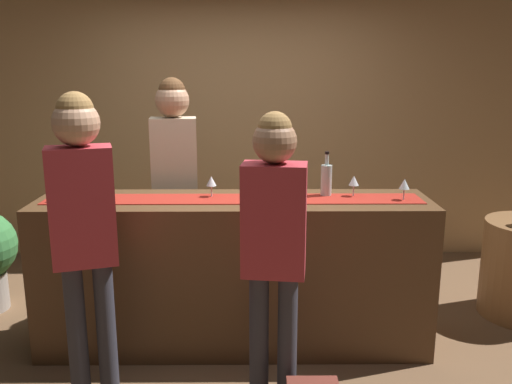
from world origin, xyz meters
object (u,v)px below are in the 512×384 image
object	(u,v)px
wine_glass_mid_counter	(354,181)
wine_glass_far_end	(404,185)
wine_glass_near_customer	(211,182)
customer_sipping	(274,231)
customer_browsing	(83,215)
wine_bottle_clear	(326,179)
bartender	(175,168)
wine_bottle_green	(79,184)

from	to	relation	value
wine_glass_mid_counter	wine_glass_far_end	size ratio (longest dim) A/B	1.00
wine_glass_near_customer	customer_sipping	xyz separation A→B (m)	(0.39, -0.74, -0.11)
wine_glass_far_end	customer_sipping	size ratio (longest dim) A/B	0.09
wine_glass_mid_counter	wine_glass_far_end	world-z (taller)	same
wine_glass_far_end	customer_browsing	xyz separation A→B (m)	(-1.90, -0.58, -0.04)
wine_glass_near_customer	wine_glass_mid_counter	size ratio (longest dim) A/B	1.00
wine_glass_far_end	wine_bottle_clear	bearing A→B (deg)	164.27
bartender	customer_browsing	xyz separation A→B (m)	(-0.33, -1.20, -0.03)
wine_bottle_clear	wine_bottle_green	bearing A→B (deg)	-175.26
bartender	wine_glass_near_customer	bearing A→B (deg)	115.35
wine_bottle_green	wine_bottle_clear	bearing A→B (deg)	4.74
wine_bottle_clear	customer_sipping	distance (m)	0.87
wine_glass_near_customer	wine_glass_mid_counter	world-z (taller)	same
bartender	customer_sipping	xyz separation A→B (m)	(0.70, -1.25, -0.11)
wine_bottle_green	wine_glass_near_customer	xyz separation A→B (m)	(0.85, 0.10, -0.01)
wine_glass_far_end	customer_sipping	bearing A→B (deg)	-143.92
customer_sipping	wine_bottle_green	bearing A→B (deg)	160.01
wine_glass_near_customer	customer_sipping	size ratio (longest dim) A/B	0.09
wine_glass_far_end	bartender	bearing A→B (deg)	158.46
wine_bottle_green	wine_glass_near_customer	distance (m)	0.85
wine_glass_far_end	customer_browsing	size ratio (longest dim) A/B	0.08
wine_glass_near_customer	customer_browsing	bearing A→B (deg)	-133.22
wine_glass_far_end	wine_glass_mid_counter	bearing A→B (deg)	160.60
wine_bottle_clear	bartender	size ratio (longest dim) A/B	0.17
wine_bottle_clear	wine_glass_far_end	bearing A→B (deg)	-15.73
wine_bottle_clear	customer_browsing	xyz separation A→B (m)	(-1.41, -0.72, -0.04)
wine_bottle_green	wine_glass_mid_counter	world-z (taller)	wine_bottle_green
wine_bottle_green	customer_browsing	xyz separation A→B (m)	(0.20, -0.59, -0.04)
wine_glass_near_customer	bartender	bearing A→B (deg)	121.38
wine_bottle_green	bartender	world-z (taller)	bartender
wine_glass_mid_counter	bartender	bearing A→B (deg)	157.94
wine_bottle_clear	customer_sipping	xyz separation A→B (m)	(-0.38, -0.77, -0.12)
wine_bottle_clear	wine_glass_far_end	distance (m)	0.51
wine_glass_mid_counter	wine_bottle_clear	bearing A→B (deg)	170.86
wine_glass_near_customer	customer_browsing	size ratio (longest dim) A/B	0.08
wine_glass_far_end	bartender	world-z (taller)	bartender
wine_bottle_green	wine_glass_mid_counter	size ratio (longest dim) A/B	2.10
wine_bottle_green	bartender	xyz separation A→B (m)	(0.53, 0.62, -0.01)
customer_browsing	wine_bottle_green	bearing A→B (deg)	92.17
wine_glass_mid_counter	customer_browsing	distance (m)	1.74
wine_glass_near_customer	customer_sipping	distance (m)	0.84
wine_glass_near_customer	wine_bottle_clear	bearing A→B (deg)	2.59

